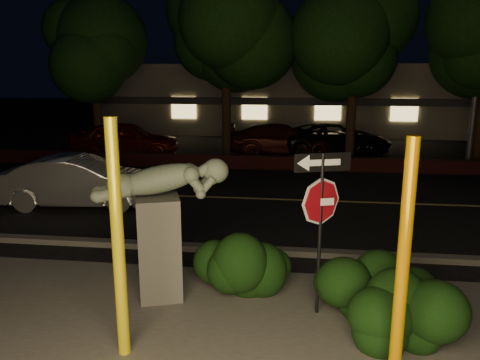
{
  "coord_description": "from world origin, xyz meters",
  "views": [
    {
      "loc": [
        0.53,
        -5.96,
        3.59
      ],
      "look_at": [
        -0.56,
        2.53,
        1.6
      ],
      "focal_mm": 35.0,
      "sensor_mm": 36.0,
      "label": 1
    }
  ],
  "objects_px": {
    "signpost": "(321,202)",
    "parked_car_dark": "(335,139)",
    "yellow_pole_right": "(403,267)",
    "yellow_pole_left": "(118,242)",
    "parked_car_red": "(126,139)",
    "parked_car_darkred": "(282,140)",
    "sculpture": "(161,215)",
    "silver_sedan": "(81,182)"
  },
  "relations": [
    {
      "from": "signpost",
      "to": "parked_car_dark",
      "type": "xyz_separation_m",
      "value": [
        1.21,
        14.38,
        -1.08
      ]
    },
    {
      "from": "yellow_pole_right",
      "to": "signpost",
      "type": "relative_size",
      "value": 1.19
    },
    {
      "from": "signpost",
      "to": "yellow_pole_left",
      "type": "bearing_deg",
      "value": -170.14
    },
    {
      "from": "parked_car_red",
      "to": "parked_car_darkred",
      "type": "relative_size",
      "value": 0.95
    },
    {
      "from": "parked_car_red",
      "to": "sculpture",
      "type": "bearing_deg",
      "value": -164.78
    },
    {
      "from": "yellow_pole_left",
      "to": "sculpture",
      "type": "height_order",
      "value": "yellow_pole_left"
    },
    {
      "from": "signpost",
      "to": "parked_car_red",
      "type": "distance_m",
      "value": 14.79
    },
    {
      "from": "yellow_pole_left",
      "to": "yellow_pole_right",
      "type": "relative_size",
      "value": 1.05
    },
    {
      "from": "silver_sedan",
      "to": "parked_car_darkred",
      "type": "relative_size",
      "value": 0.88
    },
    {
      "from": "yellow_pole_left",
      "to": "silver_sedan",
      "type": "xyz_separation_m",
      "value": [
        -3.66,
        6.44,
        -0.85
      ]
    },
    {
      "from": "signpost",
      "to": "sculpture",
      "type": "xyz_separation_m",
      "value": [
        -2.46,
        0.24,
        -0.36
      ]
    },
    {
      "from": "parked_car_darkred",
      "to": "parked_car_dark",
      "type": "relative_size",
      "value": 0.97
    },
    {
      "from": "yellow_pole_left",
      "to": "yellow_pole_right",
      "type": "height_order",
      "value": "yellow_pole_left"
    },
    {
      "from": "yellow_pole_left",
      "to": "parked_car_dark",
      "type": "height_order",
      "value": "yellow_pole_left"
    },
    {
      "from": "parked_car_dark",
      "to": "yellow_pole_right",
      "type": "bearing_deg",
      "value": 166.15
    },
    {
      "from": "yellow_pole_left",
      "to": "signpost",
      "type": "relative_size",
      "value": 1.25
    },
    {
      "from": "parked_car_darkred",
      "to": "silver_sedan",
      "type": "bearing_deg",
      "value": 141.76
    },
    {
      "from": "yellow_pole_left",
      "to": "parked_car_red",
      "type": "height_order",
      "value": "yellow_pole_left"
    },
    {
      "from": "yellow_pole_left",
      "to": "signpost",
      "type": "height_order",
      "value": "yellow_pole_left"
    },
    {
      "from": "sculpture",
      "to": "silver_sedan",
      "type": "bearing_deg",
      "value": 108.32
    },
    {
      "from": "silver_sedan",
      "to": "parked_car_darkred",
      "type": "distance_m",
      "value": 10.05
    },
    {
      "from": "yellow_pole_left",
      "to": "silver_sedan",
      "type": "height_order",
      "value": "yellow_pole_left"
    },
    {
      "from": "signpost",
      "to": "silver_sedan",
      "type": "bearing_deg",
      "value": 121.96
    },
    {
      "from": "parked_car_dark",
      "to": "signpost",
      "type": "bearing_deg",
      "value": 162.64
    },
    {
      "from": "sculpture",
      "to": "yellow_pole_right",
      "type": "bearing_deg",
      "value": -47.17
    },
    {
      "from": "yellow_pole_right",
      "to": "yellow_pole_left",
      "type": "bearing_deg",
      "value": 177.38
    },
    {
      "from": "yellow_pole_right",
      "to": "signpost",
      "type": "height_order",
      "value": "yellow_pole_right"
    },
    {
      "from": "parked_car_darkred",
      "to": "yellow_pole_left",
      "type": "bearing_deg",
      "value": 166.76
    },
    {
      "from": "silver_sedan",
      "to": "yellow_pole_right",
      "type": "bearing_deg",
      "value": -139.34
    },
    {
      "from": "parked_car_darkred",
      "to": "parked_car_dark",
      "type": "bearing_deg",
      "value": -82.5
    },
    {
      "from": "sculpture",
      "to": "parked_car_dark",
      "type": "relative_size",
      "value": 0.46
    },
    {
      "from": "sculpture",
      "to": "parked_car_darkred",
      "type": "bearing_deg",
      "value": 65.02
    },
    {
      "from": "parked_car_red",
      "to": "parked_car_dark",
      "type": "xyz_separation_m",
      "value": [
        8.95,
        1.82,
        -0.08
      ]
    },
    {
      "from": "silver_sedan",
      "to": "signpost",
      "type": "bearing_deg",
      "value": -135.54
    },
    {
      "from": "yellow_pole_left",
      "to": "yellow_pole_right",
      "type": "distance_m",
      "value": 3.37
    },
    {
      "from": "parked_car_darkred",
      "to": "parked_car_dark",
      "type": "xyz_separation_m",
      "value": [
        2.31,
        0.63,
        -0.01
      ]
    },
    {
      "from": "yellow_pole_right",
      "to": "silver_sedan",
      "type": "distance_m",
      "value": 9.67
    },
    {
      "from": "signpost",
      "to": "sculpture",
      "type": "bearing_deg",
      "value": 155.87
    },
    {
      "from": "signpost",
      "to": "parked_car_darkred",
      "type": "height_order",
      "value": "signpost"
    },
    {
      "from": "parked_car_darkred",
      "to": "parked_car_dark",
      "type": "distance_m",
      "value": 2.39
    },
    {
      "from": "yellow_pole_right",
      "to": "parked_car_darkred",
      "type": "relative_size",
      "value": 0.62
    },
    {
      "from": "sculpture",
      "to": "parked_car_dark",
      "type": "distance_m",
      "value": 14.63
    }
  ]
}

